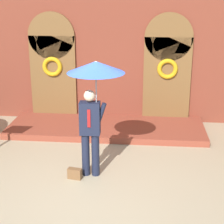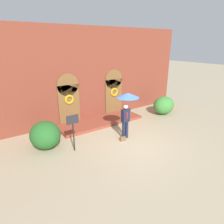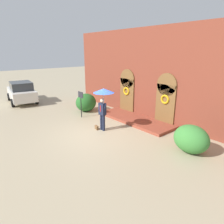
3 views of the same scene
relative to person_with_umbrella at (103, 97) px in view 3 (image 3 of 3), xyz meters
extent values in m
plane|color=tan|center=(-0.06, -0.55, -1.91)|extent=(80.00, 80.00, 0.00)
cube|color=brown|center=(-0.06, 3.65, 0.89)|extent=(14.00, 0.50, 5.60)
cube|color=brown|center=(-1.66, 3.36, -0.71)|extent=(1.30, 0.08, 2.40)
cylinder|color=brown|center=(-1.66, 3.36, 0.49)|extent=(1.30, 0.08, 1.30)
cube|color=brown|center=(1.54, 3.36, -0.71)|extent=(1.30, 0.08, 2.40)
cylinder|color=brown|center=(1.54, 3.36, 0.49)|extent=(1.30, 0.08, 1.30)
torus|color=#C69314|center=(-1.66, 3.29, -0.36)|extent=(0.56, 0.12, 0.56)
torus|color=#C69314|center=(1.54, 3.29, -0.36)|extent=(0.56, 0.12, 0.56)
cube|color=brown|center=(-0.06, 2.50, -1.83)|extent=(5.20, 1.80, 0.16)
cylinder|color=#191E33|center=(-0.20, 0.00, -1.46)|extent=(0.16, 0.16, 0.90)
cylinder|color=#191E33|center=(0.00, 0.00, -1.46)|extent=(0.16, 0.16, 0.90)
cube|color=#191E33|center=(-0.10, 0.00, -0.68)|extent=(0.41, 0.25, 0.66)
cube|color=#A51919|center=(-0.10, -0.13, -0.64)|extent=(0.06, 0.01, 0.36)
sphere|color=beige|center=(-0.10, 0.00, -0.22)|extent=(0.22, 0.22, 0.22)
cylinder|color=#191E33|center=(0.12, 0.00, -0.58)|extent=(0.22, 0.09, 0.46)
cylinder|color=gray|center=(0.03, 0.00, -0.26)|extent=(0.02, 0.02, 0.98)
cone|color=#284CB7|center=(0.03, 0.00, 0.34)|extent=(1.10, 1.10, 0.22)
cone|color=white|center=(0.03, 0.00, 0.35)|extent=(0.61, 0.60, 0.20)
cube|color=brown|center=(-0.40, -0.20, -1.80)|extent=(0.30, 0.17, 0.22)
cylinder|color=black|center=(-2.79, 0.30, -1.26)|extent=(0.06, 0.06, 1.30)
cube|color=#232328|center=(-2.79, 0.30, -0.39)|extent=(0.56, 0.03, 0.40)
ellipsoid|color=#235B23|center=(-3.76, 1.30, -1.27)|extent=(1.38, 1.49, 1.29)
ellipsoid|color=#387A33|center=(4.35, 1.39, -1.30)|extent=(1.54, 1.24, 1.23)
cube|color=silver|center=(-9.53, -1.41, -1.19)|extent=(4.31, 2.34, 0.80)
cube|color=#2D3338|center=(-9.28, -1.45, -0.47)|extent=(2.25, 1.85, 0.64)
cylinder|color=black|center=(-10.91, -2.13, -1.59)|extent=(0.66, 0.31, 0.64)
cylinder|color=black|center=(-10.67, -0.35, -1.59)|extent=(0.66, 0.31, 0.64)
cylinder|color=black|center=(-8.39, -2.48, -1.59)|extent=(0.66, 0.31, 0.64)
cylinder|color=black|center=(-8.15, -0.69, -1.59)|extent=(0.66, 0.31, 0.64)
camera|label=1|loc=(0.98, -6.82, 1.76)|focal=60.00mm
camera|label=2|loc=(-5.97, -7.29, 2.77)|focal=32.00mm
camera|label=3|loc=(8.14, -6.27, 2.35)|focal=32.00mm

